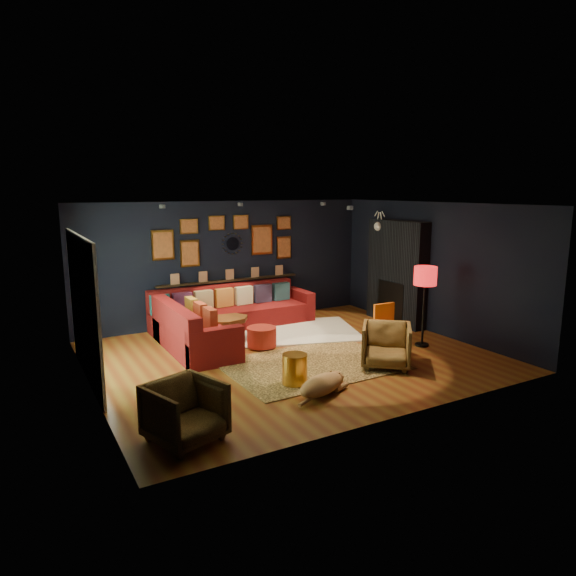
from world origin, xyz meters
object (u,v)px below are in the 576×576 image
coffee_table (228,322)px  pouf (262,337)px  armchair_left (185,409)px  gold_stool (295,369)px  orange_chair (387,325)px  armchair_right (386,343)px  floor_lamp (425,280)px  dog (322,381)px  sectional (219,320)px

coffee_table → pouf: size_ratio=1.82×
armchair_left → gold_stool: size_ratio=1.67×
coffee_table → pouf: 0.80m
orange_chair → armchair_right: bearing=-129.8°
coffee_table → floor_lamp: size_ratio=0.66×
armchair_left → dog: size_ratio=0.65×
orange_chair → gold_stool: bearing=-167.3°
orange_chair → dog: bearing=-152.9°
armchair_left → gold_stool: 2.16m
armchair_left → armchair_right: 3.74m
dog → armchair_right: bearing=-4.9°
pouf → gold_stool: size_ratio=1.15×
orange_chair → floor_lamp: size_ratio=0.61×
coffee_table → floor_lamp: floor_lamp is taller
pouf → dog: 2.38m
armchair_right → gold_stool: bearing=-141.5°
armchair_left → floor_lamp: floor_lamp is taller
orange_chair → floor_lamp: (0.91, 0.08, 0.71)m
armchair_left → orange_chair: bearing=-0.8°
gold_stool → floor_lamp: size_ratio=0.31×
pouf → orange_chair: 2.26m
armchair_left → dog: (2.09, 0.37, -0.18)m
coffee_table → dog: 3.06m
pouf → armchair_right: (1.32, -1.89, 0.18)m
floor_lamp → pouf: bearing=153.1°
pouf → floor_lamp: size_ratio=0.36×
coffee_table → orange_chair: size_ratio=1.09×
armchair_left → orange_chair: orange_chair is taller
gold_stool → floor_lamp: 3.21m
armchair_left → floor_lamp: size_ratio=0.52×
armchair_left → gold_stool: armchair_left is taller
gold_stool → dog: 0.55m
coffee_table → floor_lamp: (3.01, -2.02, 0.86)m
pouf → armchair_right: bearing=-55.0°
sectional → dog: bearing=-87.5°
pouf → floor_lamp: floor_lamp is taller
sectional → orange_chair: 3.31m
sectional → floor_lamp: bearing=-39.1°
armchair_left → floor_lamp: (4.96, 1.40, 0.85)m
sectional → gold_stool: size_ratio=7.35×
armchair_left → orange_chair: size_ratio=0.87×
armchair_left → gold_stool: (1.96, 0.90, -0.16)m
sectional → gold_stool: sectional is taller
armchair_right → floor_lamp: size_ratio=0.53×
gold_stool → floor_lamp: (3.00, 0.50, 1.01)m
pouf → gold_stool: (-0.37, -1.84, 0.02)m
coffee_table → pouf: bearing=-61.4°
pouf → armchair_right: size_ratio=0.68×
pouf → armchair_right: 2.31m
pouf → orange_chair: size_ratio=0.60×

